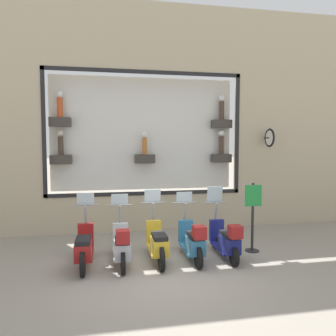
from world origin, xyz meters
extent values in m
plane|color=gray|center=(0.00, 0.00, 0.00)|extent=(120.00, 120.00, 0.00)
cube|color=tan|center=(3.60, 0.00, 0.58)|extent=(0.40, 6.23, 1.15)
cube|color=tan|center=(3.60, 0.00, 6.14)|extent=(0.40, 6.23, 2.11)
cube|color=black|center=(3.39, 0.00, 5.02)|extent=(0.04, 6.23, 0.12)
cube|color=black|center=(3.39, 0.00, 1.21)|extent=(0.04, 6.23, 0.12)
cube|color=black|center=(3.39, -3.05, 3.12)|extent=(0.04, 0.12, 3.93)
cube|color=black|center=(3.39, 3.05, 3.12)|extent=(0.04, 0.12, 3.93)
cube|color=silver|center=(3.95, 0.00, 3.12)|extent=(0.04, 5.99, 3.69)
cube|color=#38332D|center=(3.73, -2.62, 3.46)|extent=(0.36, 0.64, 0.28)
cylinder|color=#47382D|center=(3.73, -2.62, 3.91)|extent=(0.17, 0.17, 0.62)
sphere|color=white|center=(3.73, -2.62, 4.33)|extent=(0.22, 0.22, 0.22)
cube|color=#38332D|center=(3.73, 2.62, 3.46)|extent=(0.36, 0.64, 0.28)
cylinder|color=#CC4C23|center=(3.73, 2.62, 3.91)|extent=(0.17, 0.17, 0.61)
sphere|color=white|center=(3.73, 2.62, 4.32)|extent=(0.22, 0.22, 0.22)
cube|color=#38332D|center=(3.73, -2.62, 2.30)|extent=(0.36, 0.64, 0.28)
cylinder|color=#47382D|center=(3.73, -2.62, 2.74)|extent=(0.17, 0.17, 0.61)
sphere|color=white|center=(3.73, -2.62, 3.16)|extent=(0.22, 0.22, 0.22)
cube|color=#38332D|center=(3.73, 0.00, 2.30)|extent=(0.36, 0.64, 0.28)
cylinder|color=#B26B2D|center=(3.73, 0.00, 2.71)|extent=(0.15, 0.15, 0.55)
sphere|color=white|center=(3.73, 0.00, 3.09)|extent=(0.20, 0.20, 0.20)
cube|color=#38332D|center=(3.73, 2.62, 2.30)|extent=(0.36, 0.64, 0.28)
cylinder|color=#47382D|center=(3.73, 2.62, 2.73)|extent=(0.16, 0.16, 0.58)
sphere|color=beige|center=(3.73, 2.62, 3.13)|extent=(0.21, 0.21, 0.21)
cylinder|color=black|center=(3.23, -4.05, 2.99)|extent=(0.35, 0.05, 0.05)
torus|color=black|center=(3.05, -4.05, 2.99)|extent=(0.61, 0.07, 0.61)
cylinder|color=white|center=(3.05, -4.05, 2.99)|extent=(0.50, 0.03, 0.50)
cylinder|color=black|center=(1.30, -1.59, 0.22)|extent=(0.44, 0.09, 0.44)
cylinder|color=black|center=(-0.05, -1.59, 0.22)|extent=(0.44, 0.09, 0.44)
cube|color=navy|center=(0.63, -1.59, 0.21)|extent=(1.02, 0.38, 0.06)
cube|color=navy|center=(0.25, -1.59, 0.42)|extent=(0.61, 0.35, 0.36)
cube|color=black|center=(0.25, -1.59, 0.65)|extent=(0.58, 0.31, 0.10)
cube|color=navy|center=(1.17, -1.59, 0.52)|extent=(0.12, 0.37, 0.56)
cylinder|color=gray|center=(1.24, -1.59, 1.01)|extent=(0.20, 0.06, 0.45)
cylinder|color=gray|center=(1.31, -1.59, 1.23)|extent=(0.04, 0.60, 0.04)
cube|color=silver|center=(1.35, -1.59, 1.45)|extent=(0.11, 0.42, 0.43)
cube|color=maroon|center=(-0.09, -1.59, 0.81)|extent=(0.28, 0.28, 0.28)
cylinder|color=black|center=(1.28, -0.76, 0.25)|extent=(0.50, 0.09, 0.50)
cylinder|color=black|center=(-0.03, -0.76, 0.25)|extent=(0.50, 0.09, 0.50)
cube|color=teal|center=(0.63, -0.76, 0.24)|extent=(1.02, 0.39, 0.06)
cube|color=teal|center=(0.25, -0.76, 0.45)|extent=(0.61, 0.35, 0.36)
cube|color=black|center=(0.25, -0.76, 0.68)|extent=(0.58, 0.31, 0.10)
cube|color=teal|center=(1.17, -0.76, 0.55)|extent=(0.12, 0.37, 0.56)
cylinder|color=gray|center=(1.24, -0.76, 1.04)|extent=(0.20, 0.06, 0.45)
cylinder|color=gray|center=(1.31, -0.76, 1.25)|extent=(0.04, 0.60, 0.04)
cube|color=silver|center=(1.35, -0.76, 1.40)|extent=(0.07, 0.42, 0.28)
cube|color=maroon|center=(-0.08, -0.76, 0.84)|extent=(0.28, 0.28, 0.28)
cylinder|color=black|center=(1.25, 0.08, 0.28)|extent=(0.55, 0.09, 0.55)
cylinder|color=black|center=(0.00, 0.08, 0.28)|extent=(0.55, 0.09, 0.55)
cube|color=gold|center=(0.63, 0.08, 0.26)|extent=(1.02, 0.39, 0.06)
cube|color=gold|center=(0.25, 0.08, 0.47)|extent=(0.61, 0.35, 0.36)
cube|color=black|center=(0.25, 0.08, 0.70)|extent=(0.58, 0.31, 0.10)
cube|color=gold|center=(1.17, 0.08, 0.57)|extent=(0.12, 0.37, 0.56)
cylinder|color=gray|center=(1.24, 0.08, 1.07)|extent=(0.20, 0.06, 0.45)
cylinder|color=gray|center=(1.31, 0.08, 1.28)|extent=(0.04, 0.61, 0.04)
cube|color=silver|center=(1.35, 0.08, 1.45)|extent=(0.09, 0.42, 0.34)
cylinder|color=black|center=(1.28, 0.92, 0.24)|extent=(0.49, 0.09, 0.49)
cylinder|color=black|center=(-0.03, 0.92, 0.24)|extent=(0.49, 0.09, 0.49)
cube|color=#B7BCC6|center=(0.63, 0.92, 0.23)|extent=(1.02, 0.38, 0.06)
cube|color=#B7BCC6|center=(0.25, 0.92, 0.44)|extent=(0.61, 0.35, 0.36)
cube|color=black|center=(0.25, 0.92, 0.67)|extent=(0.58, 0.31, 0.10)
cube|color=#B7BCC6|center=(1.17, 0.92, 0.54)|extent=(0.12, 0.37, 0.56)
cylinder|color=gray|center=(1.24, 0.92, 1.04)|extent=(0.20, 0.06, 0.45)
cylinder|color=gray|center=(1.31, 0.92, 1.25)|extent=(0.04, 0.60, 0.04)
cube|color=silver|center=(1.35, 0.92, 1.39)|extent=(0.07, 0.42, 0.28)
cube|color=maroon|center=(-0.08, 0.92, 0.83)|extent=(0.28, 0.28, 0.28)
cylinder|color=black|center=(1.26, 1.76, 0.28)|extent=(0.55, 0.09, 0.55)
cylinder|color=black|center=(0.00, 1.76, 0.28)|extent=(0.55, 0.09, 0.55)
cube|color=maroon|center=(0.63, 1.76, 0.26)|extent=(1.02, 0.38, 0.06)
cube|color=maroon|center=(0.25, 1.76, 0.47)|extent=(0.61, 0.35, 0.36)
cube|color=black|center=(0.25, 1.76, 0.70)|extent=(0.58, 0.31, 0.10)
cube|color=maroon|center=(1.17, 1.76, 0.57)|extent=(0.12, 0.37, 0.56)
cylinder|color=gray|center=(1.24, 1.76, 1.07)|extent=(0.20, 0.06, 0.45)
cylinder|color=gray|center=(1.31, 1.76, 1.28)|extent=(0.04, 0.61, 0.04)
cube|color=silver|center=(1.35, 1.76, 1.43)|extent=(0.08, 0.42, 0.30)
cylinder|color=#232326|center=(0.87, -2.46, 0.01)|extent=(0.36, 0.36, 0.02)
cylinder|color=#232326|center=(0.87, -2.46, 0.89)|extent=(0.07, 0.07, 1.79)
cube|color=#1E8438|center=(0.85, -2.46, 1.46)|extent=(0.03, 0.45, 0.55)
camera|label=1|loc=(-6.92, 1.25, 2.78)|focal=35.00mm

